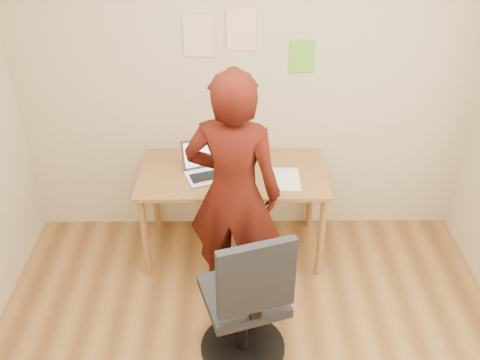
{
  "coord_description": "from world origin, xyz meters",
  "views": [
    {
      "loc": [
        -0.08,
        -1.99,
        2.86
      ],
      "look_at": [
        -0.06,
        0.95,
        0.95
      ],
      "focal_mm": 40.0,
      "sensor_mm": 36.0,
      "label": 1
    }
  ],
  "objects_px": {
    "laptop": "(207,167)",
    "phone": "(274,187)",
    "desk": "(233,182)",
    "office_chair": "(247,307)",
    "person": "(233,194)"
  },
  "relations": [
    {
      "from": "desk",
      "to": "office_chair",
      "type": "height_order",
      "value": "office_chair"
    },
    {
      "from": "laptop",
      "to": "office_chair",
      "type": "xyz_separation_m",
      "value": [
        0.27,
        -1.07,
        -0.34
      ]
    },
    {
      "from": "phone",
      "to": "person",
      "type": "bearing_deg",
      "value": -153.09
    },
    {
      "from": "person",
      "to": "laptop",
      "type": "bearing_deg",
      "value": -55.46
    },
    {
      "from": "laptop",
      "to": "person",
      "type": "xyz_separation_m",
      "value": [
        0.2,
        -0.46,
        0.08
      ]
    },
    {
      "from": "office_chair",
      "to": "person",
      "type": "height_order",
      "value": "person"
    },
    {
      "from": "laptop",
      "to": "phone",
      "type": "height_order",
      "value": "laptop"
    },
    {
      "from": "laptop",
      "to": "phone",
      "type": "relative_size",
      "value": 3.43
    },
    {
      "from": "desk",
      "to": "office_chair",
      "type": "distance_m",
      "value": 1.11
    },
    {
      "from": "office_chair",
      "to": "person",
      "type": "distance_m",
      "value": 0.74
    },
    {
      "from": "desk",
      "to": "person",
      "type": "height_order",
      "value": "person"
    },
    {
      "from": "office_chair",
      "to": "person",
      "type": "xyz_separation_m",
      "value": [
        -0.08,
        0.61,
        0.42
      ]
    },
    {
      "from": "office_chair",
      "to": "desk",
      "type": "bearing_deg",
      "value": 76.69
    },
    {
      "from": "desk",
      "to": "laptop",
      "type": "height_order",
      "value": "laptop"
    },
    {
      "from": "laptop",
      "to": "person",
      "type": "height_order",
      "value": "person"
    }
  ]
}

